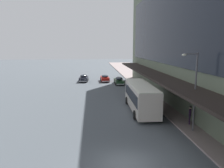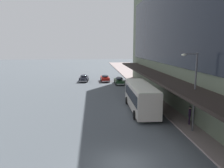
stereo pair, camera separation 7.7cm
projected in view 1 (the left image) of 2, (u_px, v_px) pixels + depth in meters
name	position (u px, v px, depth m)	size (l,w,h in m)	color
ground	(126.00, 165.00, 14.45)	(240.00, 240.00, 0.00)	#4B5158
transit_bus_kerbside_front	(141.00, 96.00, 26.17)	(2.90, 9.86, 3.30)	beige
sedan_lead_mid	(84.00, 78.00, 48.76)	(2.08, 4.69, 1.53)	black
sedan_second_mid	(105.00, 78.00, 48.62)	(1.96, 4.33, 1.49)	#A31812
sedan_trailing_near	(119.00, 80.00, 45.25)	(1.81, 4.91, 1.56)	#1B361F
pedestrian_at_kerb	(190.00, 114.00, 21.46)	(0.40, 0.56, 1.86)	black
street_lamp	(194.00, 87.00, 19.19)	(1.50, 0.28, 7.07)	#4C4C51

